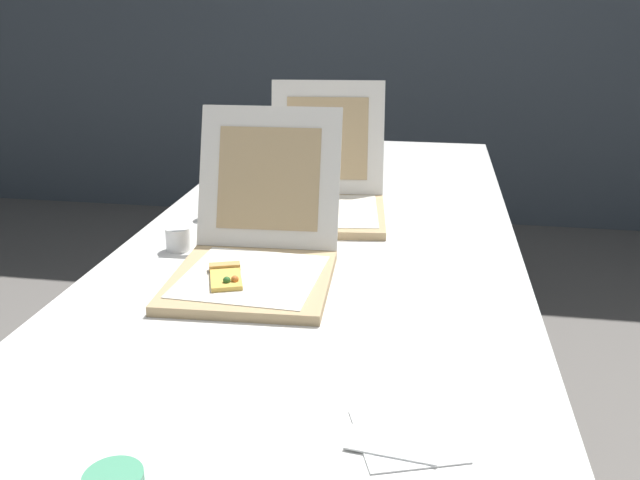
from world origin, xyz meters
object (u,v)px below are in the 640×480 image
object	(u,v)px
cup_white_near_center	(178,239)
pizza_box_front	(255,255)
pizza_box_middle	(324,196)
cup_white_far	(270,186)
cup_white_mid	(210,208)
table	(324,251)
napkin_pile	(403,433)

from	to	relation	value
cup_white_near_center	pizza_box_front	bearing A→B (deg)	-29.29
pizza_box_middle	cup_white_far	world-z (taller)	pizza_box_middle
cup_white_mid	pizza_box_middle	bearing A→B (deg)	17.46
cup_white_mid	table	bearing A→B (deg)	-16.14
pizza_box_front	napkin_pile	size ratio (longest dim) A/B	2.70
table	cup_white_near_center	world-z (taller)	cup_white_near_center
pizza_box_middle	cup_white_mid	distance (m)	0.33
pizza_box_front	cup_white_mid	size ratio (longest dim) A/B	8.07
pizza_box_middle	table	bearing A→B (deg)	-86.94
cup_white_far	pizza_box_middle	bearing A→B (deg)	-38.73
cup_white_mid	cup_white_far	size ratio (longest dim) A/B	1.00
pizza_box_middle	cup_white_mid	size ratio (longest dim) A/B	7.83
pizza_box_middle	cup_white_mid	xyz separation A→B (m)	(-0.31, -0.10, -0.02)
cup_white_far	table	bearing A→B (deg)	-57.05
cup_white_near_center	napkin_pile	world-z (taller)	cup_white_near_center
napkin_pile	cup_white_far	bearing A→B (deg)	112.27
pizza_box_front	napkin_pile	world-z (taller)	pizza_box_front
pizza_box_front	napkin_pile	xyz separation A→B (m)	(0.36, -0.52, -0.05)
pizza_box_middle	cup_white_mid	bearing A→B (deg)	-168.42
table	napkin_pile	xyz separation A→B (m)	(0.24, -0.80, 0.04)
pizza_box_front	pizza_box_middle	world-z (taller)	pizza_box_middle
cup_white_near_center	cup_white_far	world-z (taller)	same
pizza_box_front	cup_white_far	size ratio (longest dim) A/B	8.07
pizza_box_middle	napkin_pile	distance (m)	1.04
table	pizza_box_middle	world-z (taller)	pizza_box_middle
pizza_box_front	cup_white_mid	world-z (taller)	pizza_box_front
pizza_box_middle	cup_white_far	size ratio (longest dim) A/B	7.83
table	napkin_pile	bearing A→B (deg)	-73.13
cup_white_near_center	cup_white_far	distance (m)	0.52
pizza_box_front	cup_white_near_center	world-z (taller)	pizza_box_front
cup_white_mid	napkin_pile	distance (m)	1.07
pizza_box_front	cup_white_far	bearing A→B (deg)	97.94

